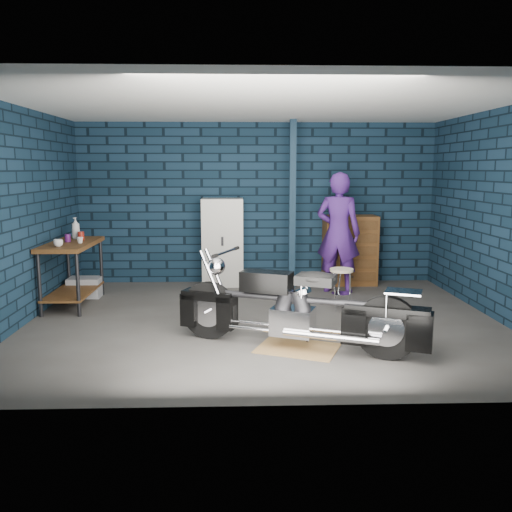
{
  "coord_description": "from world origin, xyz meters",
  "views": [
    {
      "loc": [
        -0.32,
        -6.71,
        1.94
      ],
      "look_at": [
        -0.09,
        0.3,
        0.8
      ],
      "focal_mm": 38.0,
      "sensor_mm": 36.0,
      "label": 1
    }
  ],
  "objects": [
    {
      "name": "mug_red",
      "position": [
        -2.6,
        1.16,
        0.97
      ],
      "size": [
        0.12,
        0.12,
        0.12
      ],
      "primitive_type": "cylinder",
      "rotation": [
        0.0,
        0.0,
        0.43
      ],
      "color": "maroon",
      "rests_on": "workbench"
    },
    {
      "name": "motorcycle",
      "position": [
        0.32,
        -1.07,
        0.52
      ],
      "size": [
        2.43,
        1.49,
        1.04
      ],
      "primitive_type": null,
      "rotation": [
        0.0,
        0.0,
        -0.39
      ],
      "color": "black",
      "rests_on": "ground"
    },
    {
      "name": "cup_b",
      "position": [
        -2.52,
        0.83,
        0.95
      ],
      "size": [
        0.1,
        0.1,
        0.08
      ],
      "primitive_type": "imported",
      "rotation": [
        0.0,
        0.0,
        -0.15
      ],
      "color": "beige",
      "rests_on": "workbench"
    },
    {
      "name": "support_post",
      "position": [
        0.55,
        1.95,
        1.35
      ],
      "size": [
        0.1,
        0.1,
        2.7
      ],
      "primitive_type": "cube",
      "color": "#122639",
      "rests_on": "ground"
    },
    {
      "name": "storage_bin",
      "position": [
        -2.66,
        1.44,
        0.15
      ],
      "size": [
        0.48,
        0.34,
        0.3
      ],
      "primitive_type": "cube",
      "color": "gray",
      "rests_on": "ground"
    },
    {
      "name": "ground",
      "position": [
        0.0,
        0.0,
        0.0
      ],
      "size": [
        6.0,
        6.0,
        0.0
      ],
      "primitive_type": "plane",
      "color": "#494744",
      "rests_on": "ground"
    },
    {
      "name": "drip_mat",
      "position": [
        0.32,
        -1.07,
        0.0
      ],
      "size": [
        1.02,
        0.91,
        0.01
      ],
      "primitive_type": "cube",
      "rotation": [
        0.0,
        0.0,
        -0.39
      ],
      "color": "olive",
      "rests_on": "ground"
    },
    {
      "name": "locker",
      "position": [
        -0.58,
        2.23,
        0.72
      ],
      "size": [
        0.68,
        0.48,
        1.45
      ],
      "primitive_type": "cube",
      "color": "beige",
      "rests_on": "ground"
    },
    {
      "name": "room_walls",
      "position": [
        0.0,
        0.55,
        1.9
      ],
      "size": [
        6.02,
        5.01,
        2.71
      ],
      "color": "#0E2131",
      "rests_on": "ground"
    },
    {
      "name": "workbench",
      "position": [
        -2.68,
        0.94,
        0.46
      ],
      "size": [
        0.6,
        1.4,
        0.91
      ],
      "primitive_type": "cube",
      "color": "brown",
      "rests_on": "ground"
    },
    {
      "name": "tool_chest",
      "position": [
        1.56,
        2.23,
        0.58
      ],
      "size": [
        0.87,
        0.48,
        1.16
      ],
      "primitive_type": "cube",
      "color": "brown",
      "rests_on": "ground"
    },
    {
      "name": "bottle",
      "position": [
        -2.71,
        1.31,
        1.07
      ],
      "size": [
        0.15,
        0.15,
        0.32
      ],
      "primitive_type": "imported",
      "rotation": [
        0.0,
        0.0,
        -0.25
      ],
      "color": "gray",
      "rests_on": "workbench"
    },
    {
      "name": "cup_a",
      "position": [
        -2.71,
        0.5,
        0.96
      ],
      "size": [
        0.15,
        0.15,
        0.1
      ],
      "primitive_type": "imported",
      "rotation": [
        0.0,
        0.0,
        0.2
      ],
      "color": "beige",
      "rests_on": "workbench"
    },
    {
      "name": "person",
      "position": [
        1.25,
        1.66,
        0.94
      ],
      "size": [
        0.81,
        0.68,
        1.89
      ],
      "primitive_type": "imported",
      "rotation": [
        0.0,
        0.0,
        2.76
      ],
      "color": "#48207A",
      "rests_on": "ground"
    },
    {
      "name": "shop_stool",
      "position": [
        1.09,
        0.52,
        0.29
      ],
      "size": [
        0.42,
        0.42,
        0.58
      ],
      "primitive_type": null,
      "rotation": [
        0.0,
        0.0,
        -0.43
      ],
      "color": "beige",
      "rests_on": "ground"
    },
    {
      "name": "mug_purple",
      "position": [
        -2.73,
        0.97,
        0.97
      ],
      "size": [
        0.1,
        0.1,
        0.11
      ],
      "primitive_type": "cylinder",
      "rotation": [
        0.0,
        0.0,
        0.23
      ],
      "color": "#53175F",
      "rests_on": "workbench"
    }
  ]
}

